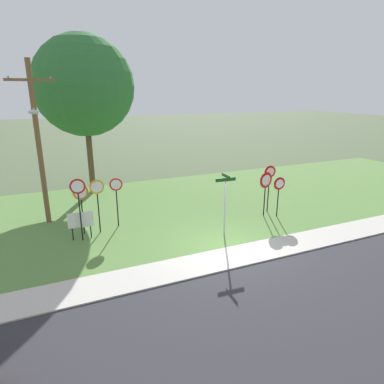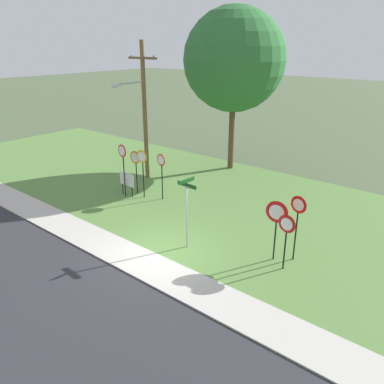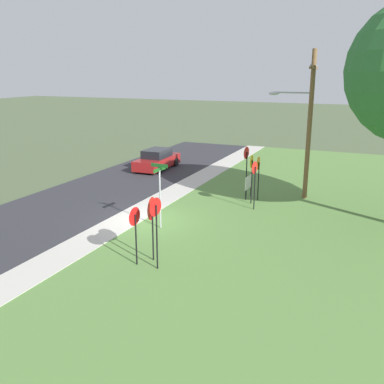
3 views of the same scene
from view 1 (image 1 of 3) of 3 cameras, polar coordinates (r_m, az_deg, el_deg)
The scene contains 15 objects.
ground_plane at distance 14.25m, azimuth 6.00°, elevation -9.61°, with size 160.00×160.00×0.00m, color #4C5B3D.
road_asphalt at distance 10.97m, azimuth 19.21°, elevation -19.41°, with size 44.00×6.40×0.01m, color #2D2D33.
sidewalk_strip at distance 13.63m, azimuth 7.69°, elevation -10.83°, with size 44.00×1.60×0.06m, color #BCB7AD.
grass_median at distance 19.27m, azimuth -2.83°, elevation -2.29°, with size 44.00×12.00×0.04m, color #567F3D.
stop_sign_near_left at distance 15.67m, azimuth -18.48°, elevation -1.12°, with size 0.68×0.10×2.34m.
stop_sign_near_right at distance 16.10m, azimuth -12.83°, elevation -0.07°, with size 0.61×0.13×2.42m.
stop_sign_far_left at distance 14.89m, azimuth -18.88°, elevation -0.81°, with size 0.65×0.12×2.80m.
stop_sign_far_center at distance 15.54m, azimuth -15.91°, elevation -0.51°, with size 0.65×0.11×2.54m.
yield_sign_near_left at distance 17.44m, azimuth 12.55°, elevation 1.40°, with size 0.83×0.15×2.37m.
yield_sign_near_right at distance 18.12m, azimuth 13.17°, elevation 2.36°, with size 0.65×0.13×2.56m.
yield_sign_far_left at distance 17.58m, azimuth 14.71°, elevation 0.70°, with size 0.67×0.11×2.13m.
street_name_post at distance 14.78m, azimuth 5.71°, elevation -1.29°, with size 0.96×0.82×2.86m.
utility_pole at distance 17.12m, azimuth -24.91°, elevation 8.29°, with size 2.10×2.35×7.71m.
notice_board at distance 15.43m, azimuth -18.53°, elevation -4.77°, with size 1.10×0.09×1.25m.
oak_tree_left at distance 22.00m, azimuth -18.04°, elevation 16.87°, with size 6.02×6.02×9.62m.
Camera 1 is at (-6.46, -11.02, 6.33)m, focal length 31.11 mm.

